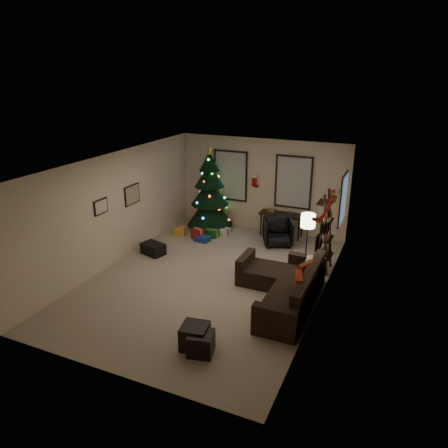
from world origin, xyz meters
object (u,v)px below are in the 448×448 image
(desk, at_px, (282,216))
(bookshelf, at_px, (327,234))
(christmas_tree, at_px, (210,195))
(sofa, at_px, (286,288))
(desk_chair, at_px, (278,232))

(desk, distance_m, bookshelf, 2.35)
(christmas_tree, distance_m, desk, 2.20)
(christmas_tree, xyz_separation_m, desk, (2.14, 0.24, -0.44))
(sofa, xyz_separation_m, desk_chair, (-1.03, 2.76, 0.09))
(christmas_tree, distance_m, sofa, 4.61)
(desk_chair, distance_m, bookshelf, 1.91)
(christmas_tree, bearing_deg, desk, 6.47)
(desk, xyz_separation_m, desk_chair, (0.10, -0.65, -0.24))
(bookshelf, bearing_deg, sofa, -104.66)
(bookshelf, bearing_deg, christmas_tree, 158.29)
(christmas_tree, relative_size, bookshelf, 1.29)
(sofa, distance_m, desk_chair, 2.95)
(desk, distance_m, desk_chair, 0.70)
(desk, height_order, desk_chair, desk_chair)
(desk, bearing_deg, desk_chair, -81.56)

